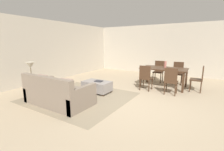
# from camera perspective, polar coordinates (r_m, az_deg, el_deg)

# --- Properties ---
(ground_plane) EXTENTS (10.80, 10.80, 0.00)m
(ground_plane) POSITION_cam_1_polar(r_m,az_deg,el_deg) (4.64, 8.00, -10.04)
(ground_plane) COLOR tan
(wall_back) EXTENTS (9.00, 0.12, 2.70)m
(wall_back) POSITION_cam_1_polar(r_m,az_deg,el_deg) (9.13, 21.13, 8.65)
(wall_back) COLOR #BCB2A0
(wall_back) RESTS_ON ground_plane
(wall_left) EXTENTS (0.12, 11.00, 2.70)m
(wall_left) POSITION_cam_1_polar(r_m,az_deg,el_deg) (7.65, -22.81, 8.09)
(wall_left) COLOR #BCB2A0
(wall_left) RESTS_ON ground_plane
(area_rug) EXTENTS (3.00, 2.80, 0.01)m
(area_rug) POSITION_cam_1_polar(r_m,az_deg,el_deg) (5.23, -11.37, -7.59)
(area_rug) COLOR gray
(area_rug) RESTS_ON ground_plane
(couch) EXTENTS (1.92, 1.00, 0.86)m
(couch) POSITION_cam_1_polar(r_m,az_deg,el_deg) (4.76, -19.00, -6.33)
(couch) COLOR gray
(couch) RESTS_ON ground_plane
(ottoman_table) EXTENTS (0.96, 0.59, 0.40)m
(ottoman_table) POSITION_cam_1_polar(r_m,az_deg,el_deg) (5.57, -5.48, -3.79)
(ottoman_table) COLOR gray
(ottoman_table) RESTS_ON ground_plane
(side_table) EXTENTS (0.40, 0.40, 0.59)m
(side_table) POSITION_cam_1_polar(r_m,az_deg,el_deg) (5.74, -26.89, -2.15)
(side_table) COLOR brown
(side_table) RESTS_ON ground_plane
(table_lamp) EXTENTS (0.26, 0.26, 0.53)m
(table_lamp) POSITION_cam_1_polar(r_m,az_deg,el_deg) (5.65, -27.39, 3.15)
(table_lamp) COLOR brown
(table_lamp) RESTS_ON side_table
(dining_table) EXTENTS (1.68, 0.94, 0.76)m
(dining_table) POSITION_cam_1_polar(r_m,az_deg,el_deg) (6.46, 18.16, 1.85)
(dining_table) COLOR #422B1C
(dining_table) RESTS_ON ground_plane
(dining_chair_near_left) EXTENTS (0.40, 0.40, 0.92)m
(dining_chair_near_left) POSITION_cam_1_polar(r_m,az_deg,el_deg) (5.83, 12.03, -0.34)
(dining_chair_near_left) COLOR #422B1C
(dining_chair_near_left) RESTS_ON ground_plane
(dining_chair_near_right) EXTENTS (0.42, 0.42, 0.92)m
(dining_chair_near_right) POSITION_cam_1_polar(r_m,az_deg,el_deg) (5.56, 20.50, -1.42)
(dining_chair_near_right) COLOR #422B1C
(dining_chair_near_right) RESTS_ON ground_plane
(dining_chair_far_left) EXTENTS (0.41, 0.41, 0.92)m
(dining_chair_far_left) POSITION_cam_1_polar(r_m,az_deg,el_deg) (7.41, 16.48, 1.96)
(dining_chair_far_left) COLOR #422B1C
(dining_chair_far_left) RESTS_ON ground_plane
(dining_chair_far_right) EXTENTS (0.43, 0.43, 0.92)m
(dining_chair_far_right) POSITION_cam_1_polar(r_m,az_deg,el_deg) (7.24, 22.69, 1.32)
(dining_chair_far_right) COLOR #422B1C
(dining_chair_far_right) RESTS_ON ground_plane
(dining_chair_head_east) EXTENTS (0.40, 0.40, 0.92)m
(dining_chair_head_east) POSITION_cam_1_polar(r_m,az_deg,el_deg) (6.33, 28.96, -0.63)
(dining_chair_head_east) COLOR #422B1C
(dining_chair_head_east) RESTS_ON ground_plane
(vase_centerpiece) EXTENTS (0.09, 0.09, 0.26)m
(vase_centerpiece) POSITION_cam_1_polar(r_m,az_deg,el_deg) (6.46, 18.67, 3.77)
(vase_centerpiece) COLOR #B26659
(vase_centerpiece) RESTS_ON dining_table
(book_on_ottoman) EXTENTS (0.27, 0.22, 0.03)m
(book_on_ottoman) POSITION_cam_1_polar(r_m,az_deg,el_deg) (5.49, -4.85, -2.02)
(book_on_ottoman) COLOR #333338
(book_on_ottoman) RESTS_ON ottoman_table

